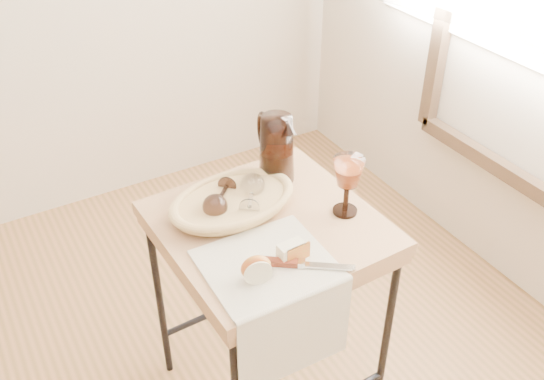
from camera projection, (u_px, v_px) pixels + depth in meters
side_table at (269, 314)px, 1.92m from camera, size 0.60×0.60×0.74m
tea_towel at (267, 264)px, 1.55m from camera, size 0.33×0.30×0.01m
bread_basket at (233, 204)px, 1.73m from camera, size 0.35×0.26×0.05m
goblet_lying_a at (220, 197)px, 1.72m from camera, size 0.13×0.13×0.07m
goblet_lying_b at (251, 195)px, 1.72m from camera, size 0.13×0.14×0.07m
pitcher at (277, 148)px, 1.82m from camera, size 0.20×0.26×0.25m
wine_goblet at (347, 186)px, 1.69m from camera, size 0.09×0.09×0.18m
apple_half at (256, 267)px, 1.49m from camera, size 0.08×0.06×0.07m
apple_wedge at (291, 251)px, 1.56m from camera, size 0.07×0.04×0.05m
table_knife at (305, 264)px, 1.54m from camera, size 0.20×0.15×0.02m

